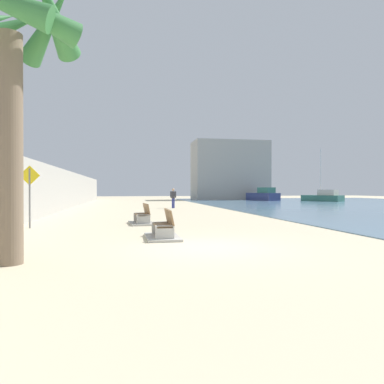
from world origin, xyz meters
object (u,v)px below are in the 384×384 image
pedestrian_sign (30,189)px  bench_near (163,231)px  boat_mid_bay (323,197)px  person_walking (173,196)px  boat_outer (263,195)px  bench_far (142,219)px  palm_tree (9,48)px

pedestrian_sign → bench_near: bearing=-37.6°
boat_mid_bay → pedestrian_sign: bearing=-137.1°
person_walking → boat_outer: (15.79, 18.24, -0.26)m
boat_mid_bay → bench_near: bearing=-128.0°
boat_outer → bench_far: bearing=-120.7°
bench_near → boat_outer: boat_outer is taller
bench_far → boat_mid_bay: 38.04m
person_walking → boat_outer: size_ratio=0.33×
palm_tree → boat_outer: bearing=61.4°
bench_far → boat_outer: size_ratio=0.41×
boat_mid_bay → boat_outer: bearing=147.1°
palm_tree → bench_near: palm_tree is taller
boat_outer → palm_tree: bearing=-118.6°
bench_far → pedestrian_sign: (-4.79, -1.06, 1.43)m
palm_tree → bench_near: 6.90m
bench_near → pedestrian_sign: pedestrian_sign is taller
person_walking → pedestrian_sign: size_ratio=0.66×
boat_mid_bay → boat_outer: 8.30m
boat_mid_bay → pedestrian_sign: size_ratio=2.74×
palm_tree → person_walking: bearing=73.9°
boat_outer → pedestrian_sign: bearing=-125.7°
palm_tree → bench_far: (3.25, 8.75, -4.52)m
boat_outer → bench_near: bearing=-116.5°
bench_near → bench_far: bearing=95.4°
boat_mid_bay → boat_outer: boat_mid_bay is taller
palm_tree → pedestrian_sign: bearing=101.3°
bench_near → boat_outer: (18.63, 37.32, 0.53)m
boat_outer → boat_mid_bay: bearing=-32.9°
palm_tree → boat_outer: size_ratio=1.20×
person_walking → pedestrian_sign: (-8.12, -15.02, 0.63)m
bench_far → pedestrian_sign: 5.11m
bench_near → bench_far: size_ratio=0.96×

